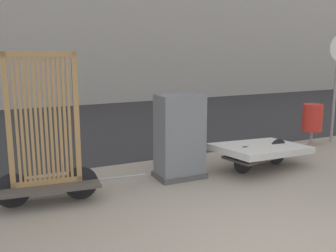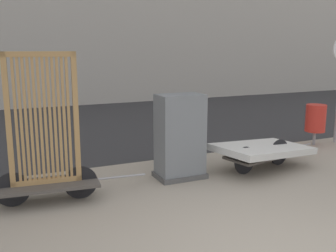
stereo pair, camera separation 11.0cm
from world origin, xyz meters
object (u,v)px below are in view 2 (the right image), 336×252
object	(u,v)px
bike_cart_with_mattress	(263,150)
trash_bin	(316,118)
bike_cart_with_bedframe	(45,149)
utility_cabinet	(180,139)

from	to	relation	value
bike_cart_with_mattress	trash_bin	size ratio (longest dim) A/B	2.62
bike_cart_with_bedframe	utility_cabinet	distance (m)	2.13
bike_cart_with_mattress	utility_cabinet	bearing A→B (deg)	160.76
bike_cart_with_mattress	trash_bin	distance (m)	2.35
bike_cart_with_bedframe	trash_bin	bearing A→B (deg)	15.25
trash_bin	bike_cart_with_mattress	bearing A→B (deg)	-155.80
utility_cabinet	trash_bin	xyz separation A→B (m)	(3.65, 0.76, -0.05)
bike_cart_with_bedframe	bike_cart_with_mattress	world-z (taller)	bike_cart_with_bedframe
bike_cart_with_mattress	trash_bin	bearing A→B (deg)	12.47
bike_cart_with_bedframe	trash_bin	distance (m)	5.85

